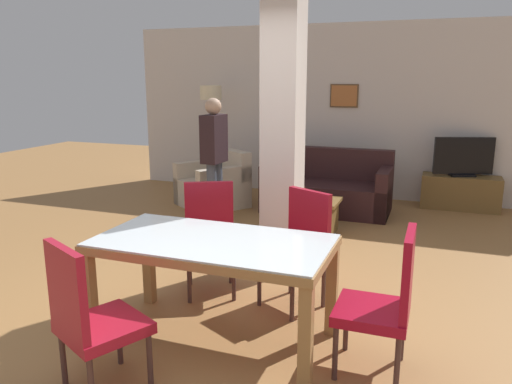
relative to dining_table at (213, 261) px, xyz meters
The scene contains 16 objects.
ground_plane 0.61m from the dining_table, ahead, with size 18.00×18.00×0.00m, color #9A6B3B.
back_wall 4.98m from the dining_table, 90.00° to the left, with size 7.20×0.09×2.70m.
divider_pillar 1.77m from the dining_table, 89.54° to the left, with size 0.35×0.38×2.70m.
dining_table is the anchor object (origin of this frame).
dining_chair_far_right 0.90m from the dining_table, 62.53° to the left, with size 0.62×0.62×0.97m.
dining_chair_head_right 1.21m from the dining_table, ahead, with size 0.46×0.46×0.97m.
dining_chair_near_left 0.94m from the dining_table, 116.17° to the right, with size 0.62×0.62×0.97m.
dining_chair_far_left 0.92m from the dining_table, 116.94° to the left, with size 0.62×0.62×0.97m.
sofa 3.91m from the dining_table, 90.18° to the left, with size 1.76×0.88×0.87m.
armchair 3.97m from the dining_table, 114.84° to the left, with size 1.20×1.20×0.82m.
coffee_table 2.82m from the dining_table, 88.75° to the left, with size 0.61×0.53×0.42m.
bottle 2.71m from the dining_table, 91.49° to the left, with size 0.07×0.07×0.24m.
tv_stand 4.99m from the dining_table, 68.90° to the left, with size 1.08×0.40×0.49m.
tv_screen 4.98m from the dining_table, 68.90° to the left, with size 0.82×0.32×0.56m.
floor_lamp 4.90m from the dining_table, 115.24° to the left, with size 0.34×0.34×1.75m.
standing_person 3.18m from the dining_table, 114.69° to the left, with size 0.24×0.39×1.63m.
Camera 1 is at (1.44, -3.03, 1.89)m, focal length 35.00 mm.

